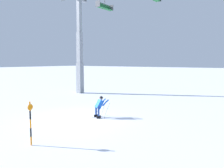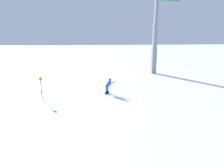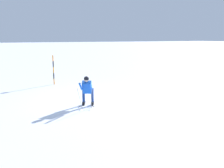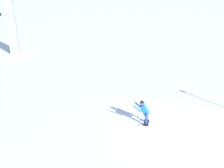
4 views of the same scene
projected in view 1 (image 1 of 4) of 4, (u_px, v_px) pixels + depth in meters
ground_plane at (78, 119)px, 15.20m from camera, size 260.00×260.00×0.00m
skier_carving_main at (99, 105)px, 15.49m from camera, size 1.31×1.83×1.60m
lift_tower_near at (80, 53)px, 27.16m from camera, size 0.66×2.58×11.45m
chairlift_seat_nearest at (104, 6)px, 24.56m from camera, size 0.61×2.44×1.91m
trail_marker_pole at (30, 122)px, 10.31m from camera, size 0.07×0.28×2.02m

